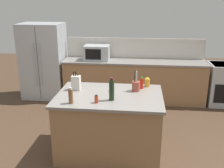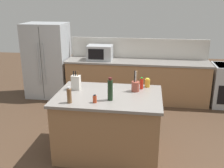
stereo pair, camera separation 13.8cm
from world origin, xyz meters
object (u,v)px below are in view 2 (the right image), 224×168
object	(u,v)px
refrigerator	(47,60)
knife_block	(76,82)
wine_bottle	(110,90)
spice_jar_paprika	(95,99)
utensil_crock	(135,86)
honey_jar	(147,83)
microwave	(100,53)
hot_sauce_bottle	(142,84)
pepper_grinder	(69,95)
salt_shaker	(112,88)

from	to	relation	value
refrigerator	knife_block	distance (m)	2.46
knife_block	wine_bottle	bearing A→B (deg)	-29.32
spice_jar_paprika	refrigerator	bearing A→B (deg)	123.31
utensil_crock	honey_jar	distance (m)	0.29
refrigerator	microwave	bearing A→B (deg)	-2.30
microwave	spice_jar_paprika	xyz separation A→B (m)	(0.41, -2.52, -0.11)
microwave	hot_sauce_bottle	bearing A→B (deg)	-61.51
wine_bottle	pepper_grinder	world-z (taller)	wine_bottle
refrigerator	spice_jar_paprika	xyz separation A→B (m)	(1.69, -2.57, 0.12)
utensil_crock	pepper_grinder	bearing A→B (deg)	-145.32
wine_bottle	salt_shaker	bearing A→B (deg)	94.88
knife_block	utensil_crock	bearing A→B (deg)	5.51
pepper_grinder	knife_block	bearing A→B (deg)	96.25
spice_jar_paprika	pepper_grinder	size ratio (longest dim) A/B	0.50
refrigerator	pepper_grinder	xyz separation A→B (m)	(1.36, -2.63, 0.18)
wine_bottle	pepper_grinder	size ratio (longest dim) A/B	1.44
pepper_grinder	honey_jar	bearing A→B (deg)	38.52
refrigerator	utensil_crock	xyz separation A→B (m)	(2.20, -2.04, 0.15)
spice_jar_paprika	pepper_grinder	distance (m)	0.34
knife_block	salt_shaker	distance (m)	0.56
utensil_crock	pepper_grinder	distance (m)	1.03
microwave	knife_block	xyz separation A→B (m)	(0.02, -2.03, -0.05)
spice_jar_paprika	knife_block	bearing A→B (deg)	129.08
wine_bottle	hot_sauce_bottle	size ratio (longest dim) A/B	1.73
refrigerator	hot_sauce_bottle	distance (m)	3.00
pepper_grinder	hot_sauce_bottle	size ratio (longest dim) A/B	1.20
refrigerator	spice_jar_paprika	distance (m)	3.08
utensil_crock	spice_jar_paprika	distance (m)	0.74
microwave	spice_jar_paprika	world-z (taller)	microwave
microwave	honey_jar	distance (m)	2.08
microwave	pepper_grinder	xyz separation A→B (m)	(0.08, -2.58, -0.06)
spice_jar_paprika	hot_sauce_bottle	size ratio (longest dim) A/B	0.60
hot_sauce_bottle	wine_bottle	bearing A→B (deg)	-127.70
pepper_grinder	spice_jar_paprika	bearing A→B (deg)	9.65
microwave	pepper_grinder	bearing A→B (deg)	-88.26
knife_block	honey_jar	world-z (taller)	knife_block
microwave	honey_jar	world-z (taller)	microwave
knife_block	pepper_grinder	bearing A→B (deg)	-81.04
wine_bottle	salt_shaker	xyz separation A→B (m)	(-0.03, 0.37, -0.10)
wine_bottle	honey_jar	distance (m)	0.81
honey_jar	microwave	bearing A→B (deg)	122.03
salt_shaker	hot_sauce_bottle	bearing A→B (deg)	20.30
pepper_grinder	honey_jar	xyz separation A→B (m)	(1.02, 0.82, -0.04)
pepper_grinder	salt_shaker	distance (m)	0.74
refrigerator	knife_block	xyz separation A→B (m)	(1.30, -2.09, 0.18)
honey_jar	wine_bottle	bearing A→B (deg)	-127.81
microwave	hot_sauce_bottle	world-z (taller)	microwave
salt_shaker	hot_sauce_bottle	xyz separation A→B (m)	(0.44, 0.16, 0.04)
spice_jar_paprika	salt_shaker	bearing A→B (deg)	71.60
refrigerator	hot_sauce_bottle	xyz separation A→B (m)	(2.29, -1.92, 0.16)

